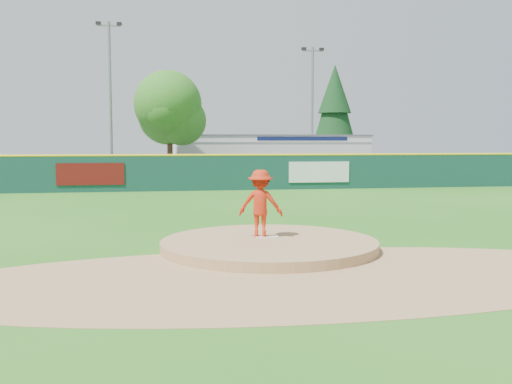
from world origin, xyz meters
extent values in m
plane|color=#286B19|center=(0.00, 0.00, 0.00)|extent=(120.00, 120.00, 0.00)
cylinder|color=#9E774C|center=(0.00, 0.00, 0.00)|extent=(5.50, 5.50, 0.50)
cube|color=white|center=(0.00, 0.30, 0.27)|extent=(0.60, 0.15, 0.04)
cylinder|color=#9E774C|center=(0.00, -3.00, 0.01)|extent=(15.40, 15.40, 0.01)
cube|color=#38383A|center=(0.00, 27.00, 0.01)|extent=(44.00, 16.00, 0.02)
imported|color=red|center=(-0.15, 0.41, 1.13)|extent=(1.29, 0.98, 1.77)
imported|color=white|center=(-3.80, 24.65, 0.63)|extent=(4.67, 2.82, 1.21)
cube|color=silver|center=(6.00, 32.00, 1.60)|extent=(15.00, 8.00, 3.20)
cube|color=white|center=(6.00, 27.98, 3.00)|extent=(15.00, 0.06, 0.55)
cube|color=#0F194C|center=(8.00, 27.94, 3.00)|extent=(7.00, 0.03, 0.28)
cube|color=#59595B|center=(6.00, 32.00, 3.25)|extent=(15.20, 8.20, 0.12)
cube|color=#61110D|center=(-6.42, 17.92, 1.00)|extent=(3.60, 0.04, 1.20)
cube|color=white|center=(6.44, 17.92, 1.00)|extent=(3.60, 0.04, 1.20)
cube|color=#123B33|center=(0.00, 18.00, 1.00)|extent=(40.00, 0.10, 2.00)
cylinder|color=yellow|center=(0.00, 18.00, 2.00)|extent=(40.00, 0.14, 0.14)
cylinder|color=#382314|center=(-2.00, 25.00, 1.30)|extent=(0.36, 0.36, 2.60)
sphere|color=#387F23|center=(-2.00, 25.00, 4.56)|extent=(5.60, 5.60, 5.60)
cylinder|color=#382314|center=(13.00, 36.00, 0.80)|extent=(0.40, 0.40, 1.60)
cone|color=#113A16|center=(13.00, 36.00, 5.55)|extent=(4.40, 4.40, 7.90)
cylinder|color=gray|center=(-6.00, 27.00, 5.50)|extent=(0.20, 0.20, 11.00)
cube|color=gray|center=(-6.00, 27.00, 10.70)|extent=(1.60, 0.10, 0.10)
cube|color=black|center=(-6.70, 27.00, 10.85)|extent=(0.35, 0.25, 0.20)
cube|color=black|center=(-5.30, 27.00, 10.85)|extent=(0.35, 0.25, 0.20)
cylinder|color=gray|center=(9.00, 29.00, 5.00)|extent=(0.20, 0.20, 10.00)
cube|color=gray|center=(9.00, 29.00, 9.70)|extent=(1.60, 0.10, 0.10)
cube|color=black|center=(8.30, 29.00, 9.85)|extent=(0.35, 0.25, 0.20)
cube|color=black|center=(9.70, 29.00, 9.85)|extent=(0.35, 0.25, 0.20)
camera|label=1|loc=(-2.73, -14.05, 2.72)|focal=40.00mm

